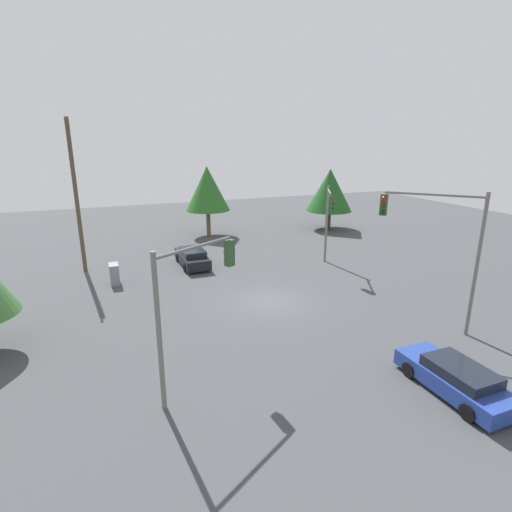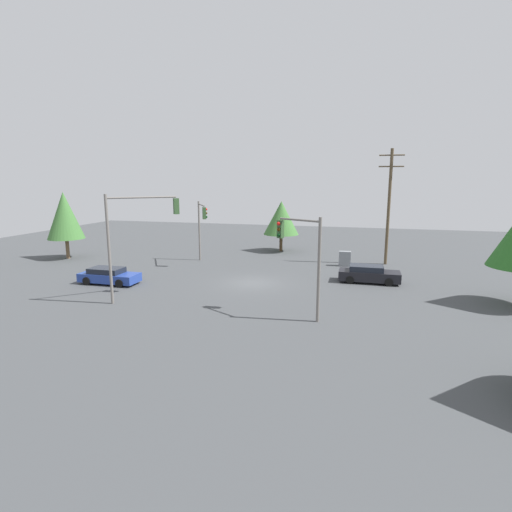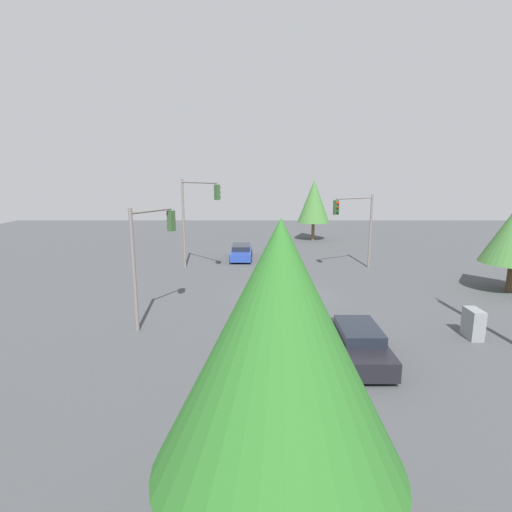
% 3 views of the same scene
% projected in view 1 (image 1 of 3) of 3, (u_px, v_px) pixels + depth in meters
% --- Properties ---
extents(ground_plane, '(80.00, 80.00, 0.00)m').
position_uv_depth(ground_plane, '(269.00, 302.00, 23.50)').
color(ground_plane, '#424447').
extents(sedan_blue, '(4.54, 1.89, 1.23)m').
position_uv_depth(sedan_blue, '(455.00, 378.00, 14.97)').
color(sedan_blue, '#233D93').
rests_on(sedan_blue, ground_plane).
extents(sedan_dark, '(4.60, 1.91, 1.33)m').
position_uv_depth(sedan_dark, '(192.00, 257.00, 30.14)').
color(sedan_dark, black).
rests_on(sedan_dark, ground_plane).
extents(traffic_signal_main, '(3.58, 3.31, 6.99)m').
position_uv_depth(traffic_signal_main, '(440.00, 236.00, 18.97)').
color(traffic_signal_main, slate).
rests_on(traffic_signal_main, ground_plane).
extents(traffic_signal_cross, '(2.74, 1.60, 5.88)m').
position_uv_depth(traffic_signal_cross, '(328.00, 214.00, 29.08)').
color(traffic_signal_cross, slate).
rests_on(traffic_signal_cross, ground_plane).
extents(traffic_signal_aux, '(2.19, 3.46, 5.82)m').
position_uv_depth(traffic_signal_aux, '(191.00, 291.00, 14.33)').
color(traffic_signal_aux, slate).
rests_on(traffic_signal_aux, ground_plane).
extents(utility_pole_tall, '(2.20, 0.28, 10.65)m').
position_uv_depth(utility_pole_tall, '(76.00, 194.00, 27.49)').
color(utility_pole_tall, brown).
rests_on(utility_pole_tall, ground_plane).
extents(electrical_cabinet, '(1.07, 0.58, 1.37)m').
position_uv_depth(electrical_cabinet, '(114.00, 274.00, 26.26)').
color(electrical_cabinet, gray).
rests_on(electrical_cabinet, ground_plane).
extents(tree_far, '(4.74, 4.74, 6.30)m').
position_uv_depth(tree_far, '(330.00, 190.00, 41.51)').
color(tree_far, '#4C3823').
rests_on(tree_far, ground_plane).
extents(tree_left, '(4.29, 4.29, 6.74)m').
position_uv_depth(tree_left, '(207.00, 189.00, 38.52)').
color(tree_left, brown).
rests_on(tree_left, ground_plane).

